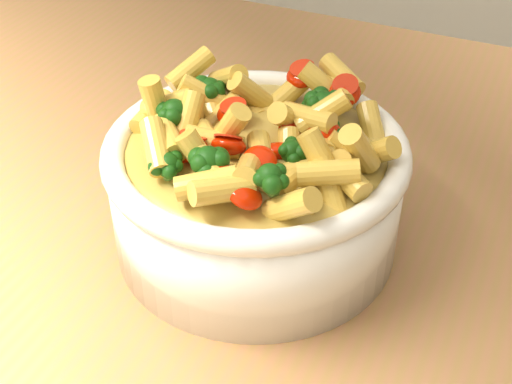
% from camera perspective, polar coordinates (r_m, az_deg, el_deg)
% --- Properties ---
extents(table, '(1.20, 0.80, 0.90)m').
position_cam_1_polar(table, '(0.63, 6.87, -11.00)').
color(table, '#A86F48').
rests_on(table, ground).
extents(serving_bowl, '(0.22, 0.22, 0.09)m').
position_cam_1_polar(serving_bowl, '(0.52, 0.00, 0.10)').
color(serving_bowl, white).
rests_on(serving_bowl, table).
extents(pasta_salad, '(0.17, 0.17, 0.04)m').
position_cam_1_polar(pasta_salad, '(0.49, 0.00, 5.54)').
color(pasta_salad, '#F9C04E').
rests_on(pasta_salad, serving_bowl).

